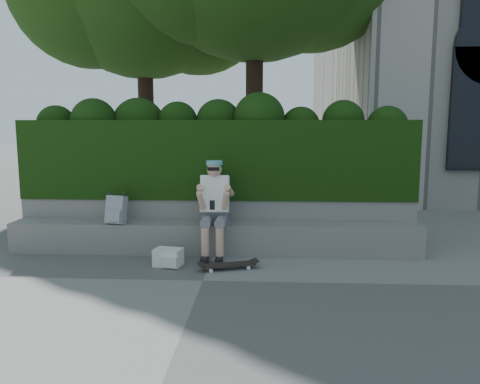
# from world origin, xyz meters

# --- Properties ---
(ground) EXTENTS (80.00, 80.00, 0.00)m
(ground) POSITION_xyz_m (0.00, 0.00, 0.00)
(ground) COLOR slate
(ground) RESTS_ON ground
(bench_ledge) EXTENTS (6.00, 0.45, 0.45)m
(bench_ledge) POSITION_xyz_m (0.00, 1.25, 0.23)
(bench_ledge) COLOR gray
(bench_ledge) RESTS_ON ground
(planter_wall) EXTENTS (6.00, 0.50, 0.75)m
(planter_wall) POSITION_xyz_m (0.00, 1.73, 0.38)
(planter_wall) COLOR gray
(planter_wall) RESTS_ON ground
(hedge) EXTENTS (6.00, 1.00, 1.20)m
(hedge) POSITION_xyz_m (0.00, 1.95, 1.35)
(hedge) COLOR black
(hedge) RESTS_ON planter_wall
(person) EXTENTS (0.40, 0.76, 1.38)m
(person) POSITION_xyz_m (0.03, 1.07, 0.75)
(person) COLOR slate
(person) RESTS_ON ground
(skateboard) EXTENTS (0.73, 0.38, 0.07)m
(skateboard) POSITION_xyz_m (0.28, 0.47, 0.06)
(skateboard) COLOR black
(skateboard) RESTS_ON ground
(backpack_plaid) EXTENTS (0.31, 0.21, 0.41)m
(backpack_plaid) POSITION_xyz_m (-1.41, 1.15, 0.65)
(backpack_plaid) COLOR silver
(backpack_plaid) RESTS_ON bench_ledge
(backpack_ground) EXTENTS (0.40, 0.32, 0.23)m
(backpack_ground) POSITION_xyz_m (-0.54, 0.59, 0.12)
(backpack_ground) COLOR white
(backpack_ground) RESTS_ON ground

